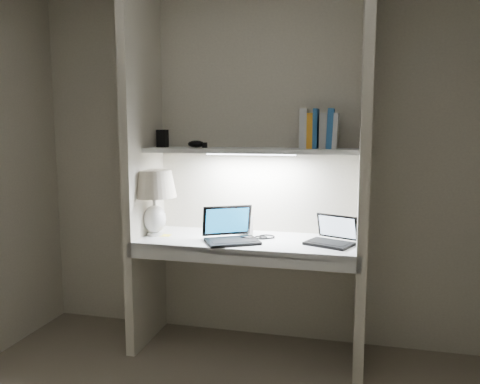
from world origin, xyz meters
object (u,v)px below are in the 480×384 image
(table_lamp, at_px, (154,191))
(laptop_main, at_px, (230,233))
(book_row, at_px, (319,130))
(laptop_netbook, at_px, (332,237))
(speaker, at_px, (245,225))

(table_lamp, distance_m, laptop_main, 0.60)
(table_lamp, height_order, book_row, book_row)
(book_row, bearing_deg, laptop_netbook, -52.19)
(table_lamp, relative_size, laptop_main, 1.06)
(book_row, bearing_deg, table_lamp, -170.86)
(speaker, xyz_separation_m, book_row, (0.49, 0.01, 0.65))
(table_lamp, bearing_deg, laptop_netbook, 1.67)
(table_lamp, distance_m, speaker, 0.66)
(book_row, bearing_deg, speaker, -178.78)
(table_lamp, height_order, laptop_main, table_lamp)
(laptop_main, bearing_deg, table_lamp, 146.11)
(laptop_netbook, height_order, speaker, laptop_netbook)
(laptop_main, relative_size, book_row, 1.65)
(speaker, bearing_deg, laptop_main, -87.28)
(laptop_main, bearing_deg, speaker, 47.16)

